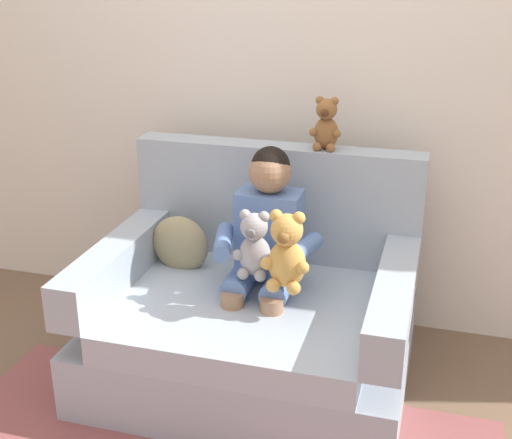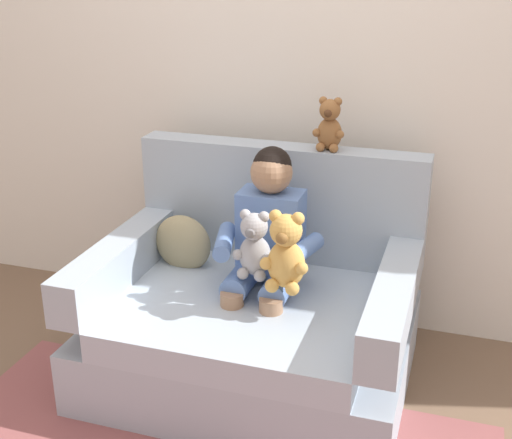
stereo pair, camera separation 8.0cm
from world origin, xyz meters
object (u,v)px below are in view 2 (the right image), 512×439
Objects in this scene: armchair at (256,315)px; plush_grey at (254,246)px; plush_brown_on_backrest at (329,126)px; seated_child at (266,240)px; plush_honey at (286,253)px; throw_pillow at (183,243)px.

armchair is 0.37m from plush_grey.
seated_child is at bearing -112.95° from plush_brown_on_backrest.
armchair is at bearing 134.65° from plush_honey.
plush_honey is 1.38× the size of plush_brown_on_backrest.
plush_honey is at bearing -2.97° from plush_grey.
seated_child is 3.01× the size of plush_grey.
plush_brown_on_backrest reaches higher than armchair.
armchair reaches higher than throw_pillow.
armchair is 4.67× the size of plush_grey.
seated_child is at bearing -13.58° from throw_pillow.
plush_brown_on_backrest reaches higher than throw_pillow.
throw_pillow is (-0.40, 0.23, -0.14)m from plush_grey.
plush_brown_on_backrest is at bearing 60.35° from armchair.
armchair is at bearing -135.74° from seated_child.
armchair is 0.85m from plush_brown_on_backrest.
plush_brown_on_backrest reaches higher than plush_honey.
armchair is 5.65× the size of plush_brown_on_backrest.
plush_brown_on_backrest is (0.17, 0.33, 0.41)m from seated_child.
plush_brown_on_backrest is (0.21, 0.36, 0.74)m from armchair.
plush_grey is at bearing -74.79° from armchair.
plush_honey reaches higher than throw_pillow.
plush_grey is at bearing -106.93° from plush_brown_on_backrest.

